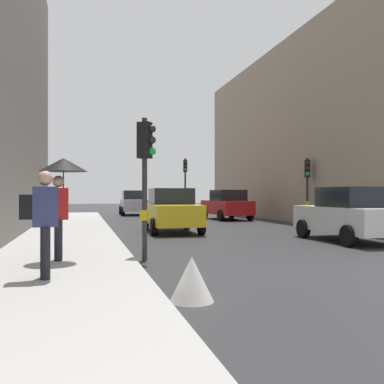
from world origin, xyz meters
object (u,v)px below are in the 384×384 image
traffic_light_far_median (185,176)px  car_yellow_taxi (172,210)px  car_silver_hatchback (134,203)px  pedestrian_with_umbrella (62,180)px  traffic_light_mid_street (307,179)px  traffic_light_near_right (146,162)px  car_red_sedan (227,205)px  car_white_compact (350,214)px  warning_sign_triangle (192,279)px  pedestrian_with_grey_backpack (42,218)px

traffic_light_far_median → car_yellow_taxi: size_ratio=0.94×
car_silver_hatchback → pedestrian_with_umbrella: size_ratio=1.98×
traffic_light_far_median → traffic_light_mid_street: traffic_light_far_median is taller
traffic_light_near_right → car_silver_hatchback: bearing=84.2°
car_red_sedan → car_white_compact: (0.06, -12.37, 0.00)m
traffic_light_far_median → traffic_light_mid_street: size_ratio=1.22×
car_silver_hatchback → traffic_light_mid_street: bearing=-61.3°
pedestrian_with_umbrella → car_red_sedan: bearing=60.3°
traffic_light_far_median → car_red_sedan: bearing=-74.7°
traffic_light_mid_street → warning_sign_triangle: traffic_light_mid_street is taller
car_yellow_taxi → car_white_compact: (4.90, -4.88, 0.00)m
car_white_compact → traffic_light_near_right: bearing=-160.9°
traffic_light_far_median → car_yellow_taxi: bearing=-105.5°
car_yellow_taxi → pedestrian_with_umbrella: (-3.92, -7.92, 0.96)m
car_white_compact → car_silver_hatchback: bearing=103.8°
traffic_light_near_right → car_white_compact: size_ratio=0.79×
pedestrian_with_grey_backpack → warning_sign_triangle: size_ratio=2.72×
traffic_light_mid_street → car_silver_hatchback: size_ratio=0.77×
pedestrian_with_grey_backpack → pedestrian_with_umbrella: bearing=83.7°
traffic_light_mid_street → pedestrian_with_grey_backpack: bearing=-133.6°
traffic_light_near_right → traffic_light_mid_street: bearing=45.1°
car_white_compact → car_yellow_taxi: bearing=135.1°
pedestrian_with_grey_backpack → traffic_light_far_median: bearing=71.2°
pedestrian_with_grey_backpack → car_red_sedan: bearing=62.7°
car_red_sedan → car_white_compact: bearing=-89.7°
traffic_light_far_median → car_yellow_taxi: traffic_light_far_median is taller
car_yellow_taxi → car_white_compact: 6.92m
traffic_light_mid_street → warning_sign_triangle: (-9.05, -13.25, -1.94)m
traffic_light_near_right → pedestrian_with_umbrella: traffic_light_near_right is taller
traffic_light_far_median → pedestrian_with_umbrella: 21.74m
traffic_light_mid_street → car_white_compact: (-2.17, -6.75, -1.38)m
pedestrian_with_umbrella → car_white_compact: bearing=19.0°
traffic_light_mid_street → car_white_compact: 7.23m
pedestrian_with_umbrella → warning_sign_triangle: (1.95, -3.45, -1.52)m
car_red_sedan → pedestrian_with_grey_backpack: size_ratio=2.44×
car_red_sedan → pedestrian_with_umbrella: pedestrian_with_umbrella is taller
car_yellow_taxi → pedestrian_with_grey_backpack: pedestrian_with_grey_backpack is taller
warning_sign_triangle → car_yellow_taxi: bearing=80.1°
car_red_sedan → car_white_compact: size_ratio=1.03×
traffic_light_mid_street → car_red_sedan: size_ratio=0.76×
traffic_light_mid_street → traffic_light_near_right: size_ratio=0.99×
car_red_sedan → car_silver_hatchback: (-4.69, 7.04, 0.00)m
car_white_compact → warning_sign_triangle: size_ratio=6.47×
pedestrian_with_umbrella → warning_sign_triangle: bearing=-60.6°
traffic_light_far_median → pedestrian_with_grey_backpack: bearing=-108.8°
car_white_compact → warning_sign_triangle: car_white_compact is taller
car_yellow_taxi → pedestrian_with_umbrella: pedestrian_with_umbrella is taller
car_silver_hatchback → traffic_light_far_median: bearing=-31.3°
car_red_sedan → car_silver_hatchback: same height
traffic_light_far_median → pedestrian_with_umbrella: bearing=-109.9°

